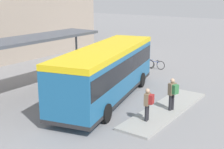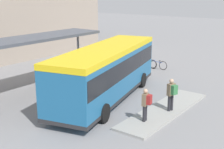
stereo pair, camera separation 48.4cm
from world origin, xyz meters
TOP-DOWN VIEW (x-y plane):
  - ground_plane at (0.00, 0.00)m, footprint 120.00×120.00m
  - curb_island at (0.34, -3.72)m, footprint 7.33×1.80m
  - city_bus at (0.01, 0.00)m, footprint 10.63×5.05m
  - pedestrian_waiting at (0.31, -4.07)m, footprint 0.49×0.53m
  - pedestrian_companion at (-1.66, -3.69)m, footprint 0.43×0.46m
  - bicycle_blue at (8.46, 1.20)m, footprint 0.48×1.72m
  - bicycle_green at (8.40, 2.02)m, footprint 0.48×1.70m
  - station_shelter at (-2.88, 4.67)m, footprint 12.87×2.57m
  - potted_planter_near_shelter at (2.46, 2.21)m, footprint 0.75×0.75m

SIDE VIEW (x-z plane):
  - ground_plane at x=0.00m, z-range 0.00..0.00m
  - curb_island at x=0.34m, z-range 0.00..0.12m
  - bicycle_green at x=8.40m, z-range 0.00..0.74m
  - bicycle_blue at x=8.46m, z-range 0.00..0.74m
  - potted_planter_near_shelter at x=2.46m, z-range 0.03..1.21m
  - pedestrian_companion at x=-1.66m, z-range 0.24..1.89m
  - pedestrian_waiting at x=0.31m, z-range 0.25..2.00m
  - city_bus at x=0.01m, z-range 0.27..3.43m
  - station_shelter at x=-2.88m, z-range 1.62..5.15m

